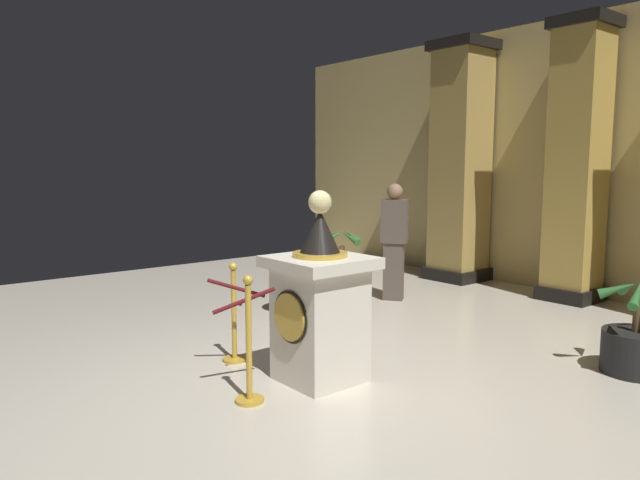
% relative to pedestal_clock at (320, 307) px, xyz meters
% --- Properties ---
extents(ground_plane, '(12.76, 12.76, 0.00)m').
position_rel_pedestal_clock_xyz_m(ground_plane, '(-0.17, -0.09, -0.68)').
color(ground_plane, beige).
extents(back_wall, '(12.76, 0.16, 4.11)m').
position_rel_pedestal_clock_xyz_m(back_wall, '(-0.17, 5.33, 1.38)').
color(back_wall, tan).
rests_on(back_wall, ground_plane).
extents(pedestal_clock, '(0.81, 0.81, 1.71)m').
position_rel_pedestal_clock_xyz_m(pedestal_clock, '(0.00, 0.00, 0.00)').
color(pedestal_clock, silver).
rests_on(pedestal_clock, ground_plane).
extents(stanchion_near, '(0.24, 0.24, 0.99)m').
position_rel_pedestal_clock_xyz_m(stanchion_near, '(-0.94, -0.32, -0.34)').
color(stanchion_near, gold).
rests_on(stanchion_near, ground_plane).
extents(stanchion_far, '(0.24, 0.24, 1.06)m').
position_rel_pedestal_clock_xyz_m(stanchion_far, '(0.02, -0.76, -0.31)').
color(stanchion_far, gold).
rests_on(stanchion_far, ground_plane).
extents(velvet_rope, '(0.74, 0.73, 0.22)m').
position_rel_pedestal_clock_xyz_m(velvet_rope, '(-0.46, -0.54, 0.11)').
color(velvet_rope, '#591419').
extents(column_left, '(0.89, 0.89, 3.95)m').
position_rel_pedestal_clock_xyz_m(column_left, '(-2.18, 4.83, 1.28)').
color(column_left, black).
rests_on(column_left, ground_plane).
extents(column_centre_rear, '(0.76, 0.76, 3.95)m').
position_rel_pedestal_clock_xyz_m(column_centre_rear, '(-0.17, 4.83, 1.28)').
color(column_centre_rear, black).
rests_on(column_centre_rear, ground_plane).
extents(potted_palm_left, '(0.75, 0.74, 1.05)m').
position_rel_pedestal_clock_xyz_m(potted_palm_left, '(-2.40, 2.39, -0.36)').
color(potted_palm_left, '#4C3828').
rests_on(potted_palm_left, ground_plane).
extents(potted_palm_right, '(0.68, 0.67, 0.94)m').
position_rel_pedestal_clock_xyz_m(potted_palm_right, '(1.73, 2.39, -0.41)').
color(potted_palm_right, black).
rests_on(potted_palm_right, ground_plane).
extents(bystander_guest, '(0.42, 0.38, 1.68)m').
position_rel_pedestal_clock_xyz_m(bystander_guest, '(-1.80, 2.85, 0.21)').
color(bystander_guest, brown).
rests_on(bystander_guest, ground_plane).
extents(cafe_table, '(0.61, 0.61, 0.76)m').
position_rel_pedestal_clock_xyz_m(cafe_table, '(-2.01, 1.29, -0.19)').
color(cafe_table, '#332D28').
rests_on(cafe_table, ground_plane).
extents(cafe_chair_red, '(0.56, 0.56, 0.96)m').
position_rel_pedestal_clock_xyz_m(cafe_chair_red, '(-1.40, 1.18, -0.11)').
color(cafe_chair_red, black).
rests_on(cafe_chair_red, ground_plane).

